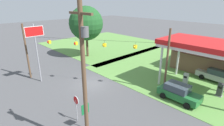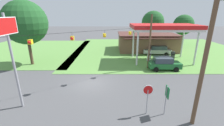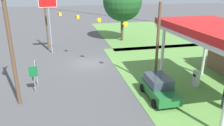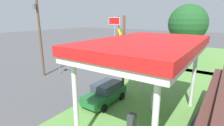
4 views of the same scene
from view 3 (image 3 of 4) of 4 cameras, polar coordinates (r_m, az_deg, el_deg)
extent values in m
plane|color=#4C4C4F|center=(25.99, -5.84, -0.07)|extent=(160.00, 160.00, 0.00)
cube|color=#5B8E42|center=(45.34, 12.11, 8.12)|extent=(24.00, 24.00, 0.04)
cube|color=silver|center=(18.26, 26.11, 6.62)|extent=(9.92, 5.76, 0.35)
cube|color=red|center=(18.18, 26.32, 7.99)|extent=(10.12, 5.96, 0.55)
cylinder|color=silver|center=(21.28, 13.02, 2.20)|extent=(0.28, 0.28, 5.05)
cylinder|color=silver|center=(23.59, 23.09, 2.81)|extent=(0.28, 0.28, 5.05)
cube|color=gray|center=(21.31, 20.84, -5.70)|extent=(0.71, 0.56, 0.12)
cube|color=silver|center=(21.01, 21.10, -3.74)|extent=(0.55, 0.40, 1.46)
cube|color=black|center=(20.78, 20.70, -3.07)|extent=(0.39, 0.03, 0.24)
cube|color=#1E602D|center=(18.20, 12.16, -6.92)|extent=(4.38, 1.91, 0.74)
cube|color=#333D47|center=(18.11, 11.99, -4.49)|extent=(2.42, 1.73, 0.72)
cylinder|color=black|center=(17.70, 16.67, -9.49)|extent=(0.68, 0.23, 0.68)
cylinder|color=black|center=(16.94, 10.94, -10.38)|extent=(0.68, 0.23, 0.68)
cylinder|color=black|center=(19.83, 13.03, -5.89)|extent=(0.68, 0.23, 0.68)
cylinder|color=black|center=(19.15, 7.85, -6.49)|extent=(0.68, 0.23, 0.68)
cylinder|color=#99999E|center=(20.93, -19.07, -2.98)|extent=(0.08, 0.08, 2.10)
cylinder|color=white|center=(20.57, -19.39, -0.28)|extent=(0.80, 0.03, 0.80)
cylinder|color=red|center=(20.57, -19.39, -0.28)|extent=(0.70, 0.03, 0.70)
cylinder|color=gray|center=(30.07, -15.94, 9.48)|extent=(0.18, 0.18, 7.61)
cube|color=white|center=(29.64, -16.48, 14.94)|extent=(0.06, 2.27, 1.23)
cube|color=red|center=(29.64, -16.48, 14.94)|extent=(0.07, 2.15, 1.11)
cylinder|color=gray|center=(19.60, -19.65, -4.12)|extent=(0.07, 0.07, 2.40)
cube|color=#146B33|center=(19.28, -19.91, -2.13)|extent=(0.04, 0.70, 0.90)
cylinder|color=brown|center=(17.00, -25.18, 5.73)|extent=(0.28, 0.28, 10.33)
cylinder|color=brown|center=(32.31, -16.78, 9.94)|extent=(0.24, 0.24, 7.47)
cylinder|color=brown|center=(19.18, 11.76, 4.18)|extent=(0.24, 0.24, 7.47)
cylinder|color=black|center=(24.66, -6.31, 12.79)|extent=(15.07, 10.02, 0.02)
cylinder|color=black|center=(29.00, -13.45, 13.05)|extent=(0.02, 0.02, 0.35)
cube|color=yellow|center=(29.04, -13.39, 12.31)|extent=(0.32, 0.32, 0.40)
sphere|color=red|center=(29.05, -13.73, 12.29)|extent=(0.28, 0.28, 0.28)
cylinder|color=black|center=(26.07, -8.94, 12.65)|extent=(0.02, 0.02, 0.35)
cube|color=yellow|center=(26.12, -8.90, 11.84)|extent=(0.32, 0.32, 0.40)
sphere|color=red|center=(26.11, -9.27, 11.81)|extent=(0.28, 0.28, 0.28)
cylinder|color=black|center=(23.34, -3.36, 12.06)|extent=(0.02, 0.02, 0.35)
cube|color=yellow|center=(23.39, -3.34, 11.15)|extent=(0.32, 0.32, 0.40)
sphere|color=yellow|center=(23.36, -3.76, 11.13)|extent=(0.28, 0.28, 0.28)
cylinder|color=black|center=(20.87, 3.59, 11.16)|extent=(0.02, 0.02, 0.35)
cube|color=yellow|center=(20.93, 3.57, 10.15)|extent=(0.32, 0.32, 0.40)
sphere|color=yellow|center=(20.88, 3.11, 10.13)|extent=(0.28, 0.28, 0.28)
cylinder|color=#4C3828|center=(36.35, 2.64, 8.81)|extent=(0.44, 0.44, 3.83)
sphere|color=#1E5123|center=(35.79, 2.75, 15.74)|extent=(6.20, 6.20, 6.20)
camera|label=1|loc=(12.20, -67.11, 15.29)|focal=28.00mm
camera|label=2|loc=(25.39, -43.67, 11.70)|focal=24.00mm
camera|label=4|loc=(16.10, 64.77, 3.46)|focal=28.00mm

